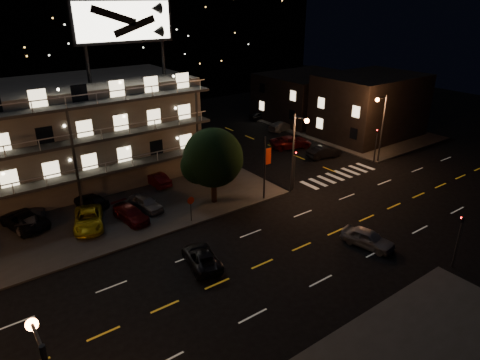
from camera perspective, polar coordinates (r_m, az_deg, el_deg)
ground at (r=33.37m, az=5.69°, el=-9.94°), size 140.00×140.00×0.00m
curb_nw at (r=44.61m, az=-26.49°, el=-3.33°), size 44.00×24.00×0.15m
curb_ne at (r=66.12m, az=13.74°, el=6.72°), size 16.00×24.00×0.15m
motel at (r=47.04m, az=-23.80°, el=5.42°), size 28.00×13.80×18.10m
side_bldg_front at (r=62.68m, az=16.88°, el=9.45°), size 14.06×10.00×8.50m
side_bldg_back at (r=70.49m, az=9.02°, el=10.99°), size 14.06×12.00×7.00m
hill_backdrop at (r=90.42m, az=-29.14°, el=16.33°), size 120.00×25.00×24.00m
streetlight_nc at (r=41.72m, az=7.48°, el=4.57°), size 0.44×1.92×8.00m
streetlight_ne at (r=51.95m, az=18.31°, el=7.34°), size 1.92×0.44×8.00m
signal_nw at (r=43.24m, az=7.29°, el=1.89°), size 0.20×0.27×4.60m
signal_sw at (r=34.28m, az=27.16°, el=-6.70°), size 0.20×0.27×4.60m
signal_ne at (r=52.61m, az=17.72°, el=4.88°), size 0.27×0.20×4.60m
banner_north at (r=40.42m, az=3.38°, el=1.79°), size 0.83×0.16×6.40m
stop_sign at (r=37.04m, az=-6.57°, el=-3.33°), size 0.91×0.11×2.61m
tree at (r=39.33m, az=-3.67°, el=2.75°), size 5.74×5.53×7.23m
lot_car_2 at (r=38.55m, az=-19.55°, el=-4.96°), size 3.76×5.46×1.39m
lot_car_3 at (r=38.58m, az=-14.37°, el=-4.39°), size 2.26×4.45×1.24m
lot_car_4 at (r=40.13m, az=-12.45°, el=-3.01°), size 2.29×4.08×1.31m
lot_car_6 at (r=40.60m, az=-26.89°, el=-4.74°), size 3.68×5.59×1.43m
lot_car_7 at (r=40.70m, az=-26.12°, el=-4.60°), size 3.30×4.94×1.33m
lot_car_8 at (r=42.12m, az=-19.25°, el=-2.56°), size 2.74×3.98×1.26m
lot_car_9 at (r=45.11m, az=-11.10°, el=0.14°), size 1.74×4.08×1.31m
side_car_0 at (r=53.30m, az=11.14°, el=3.70°), size 4.59×2.19×1.45m
side_car_1 at (r=56.25m, az=6.80°, el=5.06°), size 5.94×4.15×1.51m
side_car_2 at (r=63.59m, az=5.53°, el=7.19°), size 4.82×2.51×1.33m
side_car_3 at (r=69.24m, az=2.60°, el=8.57°), size 3.63×1.54×1.22m
road_car_east at (r=35.38m, az=16.66°, el=-7.46°), size 2.59×4.45×1.42m
road_car_west at (r=31.98m, az=-5.16°, el=-10.21°), size 2.95×4.80×1.24m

